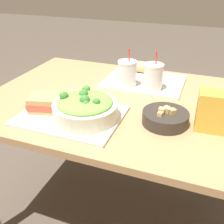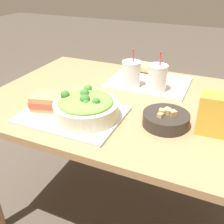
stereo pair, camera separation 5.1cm
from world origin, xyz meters
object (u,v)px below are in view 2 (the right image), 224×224
at_px(baguette_near, 87,95).
at_px(chip_bag, 216,114).
at_px(sandwich_near, 49,101).
at_px(soup_bowl, 166,119).
at_px(salad_bowl, 86,107).
at_px(baguette_far, 147,67).
at_px(drink_cup_red, 157,79).
at_px(drink_cup_dark, 131,75).

relative_size(baguette_near, chip_bag, 0.91).
bearing_deg(sandwich_near, soup_bowl, -4.70).
xyz_separation_m(salad_bowl, baguette_far, (0.07, 0.59, -0.02)).
bearing_deg(chip_bag, baguette_near, 174.90).
bearing_deg(salad_bowl, drink_cup_red, 63.50).
bearing_deg(drink_cup_red, sandwich_near, -135.04).
bearing_deg(sandwich_near, salad_bowl, -16.20).
height_order(soup_bowl, chip_bag, chip_bag).
bearing_deg(baguette_far, chip_bag, -135.58).
height_order(drink_cup_dark, drink_cup_red, same).
relative_size(drink_cup_dark, chip_bag, 1.28).
relative_size(salad_bowl, chip_bag, 1.70).
xyz_separation_m(baguette_far, drink_cup_red, (0.12, -0.21, 0.03)).
distance_m(salad_bowl, chip_bag, 0.49).
xyz_separation_m(soup_bowl, chip_bag, (0.17, 0.02, 0.05)).
bearing_deg(chip_bag, drink_cup_dark, 144.65).
distance_m(sandwich_near, drink_cup_red, 0.52).
bearing_deg(chip_bag, salad_bowl, -170.36).
xyz_separation_m(salad_bowl, soup_bowl, (0.30, 0.09, -0.03)).
height_order(salad_bowl, drink_cup_dark, drink_cup_dark).
bearing_deg(baguette_far, baguette_near, 167.80).
bearing_deg(salad_bowl, baguette_near, 116.95).
bearing_deg(drink_cup_dark, baguette_far, 85.54).
xyz_separation_m(baguette_far, drink_cup_dark, (-0.02, -0.21, 0.03)).
xyz_separation_m(baguette_near, baguette_far, (0.13, 0.46, -0.00)).
distance_m(soup_bowl, chip_bag, 0.18).
relative_size(sandwich_near, baguette_near, 1.19).
height_order(soup_bowl, baguette_far, baguette_far).
height_order(sandwich_near, baguette_near, same).
height_order(drink_cup_dark, chip_bag, drink_cup_dark).
relative_size(baguette_far, drink_cup_dark, 0.53).
height_order(baguette_far, chip_bag, chip_bag).
bearing_deg(sandwich_near, baguette_far, 52.20).
height_order(sandwich_near, baguette_far, same).
xyz_separation_m(baguette_near, drink_cup_red, (0.25, 0.25, 0.03)).
bearing_deg(baguette_near, baguette_far, -41.91).
height_order(soup_bowl, drink_cup_dark, drink_cup_dark).
relative_size(salad_bowl, sandwich_near, 1.58).
xyz_separation_m(salad_bowl, sandwich_near, (-0.18, 0.01, -0.02)).
relative_size(salad_bowl, baguette_far, 2.52).
bearing_deg(drink_cup_red, soup_bowl, -67.86).
distance_m(salad_bowl, drink_cup_dark, 0.38).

